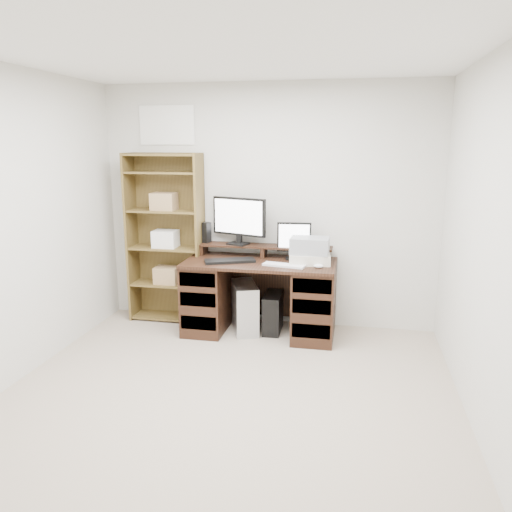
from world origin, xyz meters
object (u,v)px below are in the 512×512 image
(printer, at_px, (309,258))
(monitor_small, at_px, (294,239))
(tower_silver, at_px, (245,307))
(tower_black, at_px, (273,313))
(desk, at_px, (260,296))
(monitor_wide, at_px, (239,218))
(bookshelf, at_px, (166,237))

(printer, bearing_deg, monitor_small, 131.37)
(printer, distance_m, tower_silver, 0.85)
(printer, distance_m, tower_black, 0.70)
(desk, xyz_separation_m, monitor_small, (0.32, 0.16, 0.56))
(monitor_wide, relative_size, tower_black, 1.47)
(desk, bearing_deg, monitor_wide, 141.48)
(desk, relative_size, monitor_small, 4.02)
(monitor_small, distance_m, tower_black, 0.79)
(monitor_small, bearing_deg, bookshelf, 172.80)
(printer, xyz_separation_m, tower_black, (-0.37, 0.05, -0.60))
(desk, bearing_deg, tower_silver, 173.89)
(monitor_small, xyz_separation_m, tower_black, (-0.19, -0.11, -0.75))
(monitor_wide, xyz_separation_m, bookshelf, (-0.80, 0.00, -0.22))
(monitor_wide, distance_m, tower_black, 1.03)
(desk, relative_size, tower_silver, 2.99)
(monitor_wide, distance_m, tower_silver, 0.92)
(desk, distance_m, bookshelf, 1.21)
(monitor_wide, relative_size, monitor_small, 1.58)
(monitor_small, height_order, printer, monitor_small)
(desk, bearing_deg, printer, 0.80)
(desk, xyz_separation_m, printer, (0.49, 0.01, 0.41))
(monitor_wide, bearing_deg, monitor_small, 14.16)
(tower_silver, relative_size, tower_black, 1.25)
(monitor_small, distance_m, tower_silver, 0.86)
(monitor_small, distance_m, printer, 0.28)
(tower_silver, xyz_separation_m, bookshelf, (-0.90, 0.20, 0.67))
(tower_black, xyz_separation_m, bookshelf, (-1.19, 0.16, 0.72))
(desk, bearing_deg, bookshelf, 168.70)
(monitor_wide, xyz_separation_m, tower_black, (0.39, -0.16, -0.94))
(tower_black, relative_size, bookshelf, 0.22)
(desk, bearing_deg, tower_black, 23.61)
(printer, xyz_separation_m, bookshelf, (-1.55, 0.21, 0.12))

